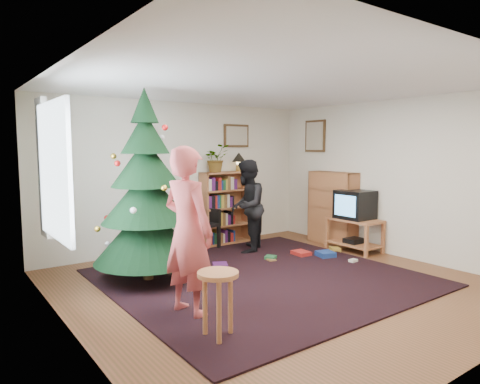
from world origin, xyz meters
TOP-DOWN VIEW (x-y plane):
  - floor at (0.00, 0.00)m, footprint 5.00×5.00m
  - ceiling at (0.00, 0.00)m, footprint 5.00×5.00m
  - wall_back at (0.00, 2.50)m, footprint 5.00×0.02m
  - wall_left at (-2.50, 0.00)m, footprint 0.02×5.00m
  - wall_right at (2.50, 0.00)m, footprint 0.02×5.00m
  - rug at (0.00, 0.30)m, footprint 3.80×3.60m
  - window_pane at (-2.47, 0.60)m, footprint 0.04×1.20m
  - curtain at (-2.43, 1.30)m, footprint 0.06×0.35m
  - picture_back at (1.15, 2.48)m, footprint 0.55×0.03m
  - picture_right at (2.48, 1.75)m, footprint 0.03×0.50m
  - christmas_tree at (-1.26, 1.11)m, footprint 1.37×1.37m
  - bookshelf_back at (0.81, 2.34)m, footprint 0.95×0.30m
  - bookshelf_right at (2.34, 1.16)m, footprint 0.30×0.95m
  - tv_stand at (2.22, 0.57)m, footprint 0.49×0.89m
  - crt_tv at (2.22, 0.57)m, footprint 0.50×0.54m
  - armchair at (0.18, 2.30)m, footprint 0.62×0.62m
  - stool at (-1.46, -0.87)m, footprint 0.38×0.38m
  - person_standing at (-1.38, -0.20)m, footprint 0.56×0.72m
  - person_by_chair at (0.72, 1.58)m, footprint 0.95×0.93m
  - potted_plant at (0.61, 2.34)m, footprint 0.48×0.43m
  - table_lamp at (1.11, 2.34)m, footprint 0.26×0.26m
  - floor_clutter at (1.06, 0.72)m, footprint 2.28×1.20m

SIDE VIEW (x-z plane):
  - floor at x=0.00m, z-range 0.00..0.00m
  - rug at x=0.00m, z-range 0.00..0.02m
  - floor_clutter at x=1.06m, z-range 0.00..0.08m
  - tv_stand at x=2.22m, z-range 0.05..0.60m
  - stool at x=-1.46m, z-range 0.17..0.80m
  - armchair at x=0.18m, z-range 0.04..0.98m
  - bookshelf_back at x=0.81m, z-range 0.01..1.31m
  - bookshelf_right at x=2.34m, z-range 0.01..1.31m
  - person_by_chair at x=0.72m, z-range 0.00..1.54m
  - crt_tv at x=2.22m, z-range 0.55..1.02m
  - person_standing at x=-1.38m, z-range 0.00..1.76m
  - christmas_tree at x=-1.26m, z-range -0.21..2.28m
  - wall_back at x=0.00m, z-range 0.00..2.50m
  - wall_left at x=-2.50m, z-range 0.00..2.50m
  - wall_right at x=2.50m, z-range 0.00..2.50m
  - window_pane at x=-2.47m, z-range 0.80..2.20m
  - curtain at x=-2.43m, z-range 0.70..2.30m
  - table_lamp at x=1.11m, z-range 1.36..1.70m
  - potted_plant at x=0.61m, z-range 1.30..1.79m
  - picture_back at x=1.15m, z-range 1.74..2.16m
  - picture_right at x=2.48m, z-range 1.65..2.25m
  - ceiling at x=0.00m, z-range 2.50..2.50m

